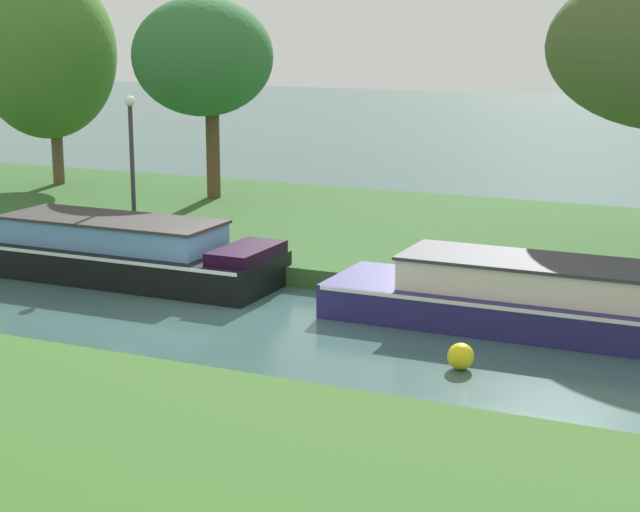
% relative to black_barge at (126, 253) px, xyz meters
% --- Properties ---
extents(ground_plane, '(120.00, 120.00, 0.00)m').
position_rel_black_barge_xyz_m(ground_plane, '(3.33, -1.20, -0.55)').
color(ground_plane, '#345352').
extents(riverbank_far, '(72.00, 10.00, 0.40)m').
position_rel_black_barge_xyz_m(riverbank_far, '(3.33, 5.80, -0.35)').
color(riverbank_far, '#2D5625').
rests_on(riverbank_far, ground_plane).
extents(black_barge, '(6.54, 2.18, 1.26)m').
position_rel_black_barge_xyz_m(black_barge, '(0.00, 0.00, 0.00)').
color(black_barge, black).
rests_on(black_barge, ground_plane).
extents(navy_narrowboat, '(7.98, 2.12, 1.22)m').
position_rel_black_barge_xyz_m(navy_narrowboat, '(8.96, 0.00, -0.02)').
color(navy_narrowboat, navy).
rests_on(navy_narrowboat, ground_plane).
extents(willow_tree_left, '(3.96, 4.36, 6.41)m').
position_rel_black_barge_xyz_m(willow_tree_left, '(-7.87, 7.47, 3.75)').
color(willow_tree_left, brown).
rests_on(willow_tree_left, riverbank_far).
extents(willow_tree_centre, '(3.85, 3.70, 5.51)m').
position_rel_black_barge_xyz_m(willow_tree_centre, '(-2.34, 7.12, 3.73)').
color(willow_tree_centre, brown).
rests_on(willow_tree_centre, riverbank_far).
extents(lamp_post, '(0.24, 0.24, 3.22)m').
position_rel_black_barge_xyz_m(lamp_post, '(-1.16, 1.99, 1.84)').
color(lamp_post, '#333338').
rests_on(lamp_post, riverbank_far).
extents(channel_buoy, '(0.42, 0.42, 0.42)m').
position_rel_black_barge_xyz_m(channel_buoy, '(8.05, -2.67, -0.35)').
color(channel_buoy, yellow).
rests_on(channel_buoy, ground_plane).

